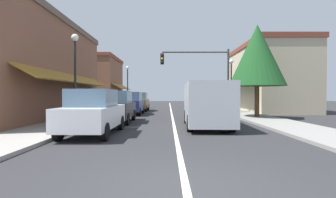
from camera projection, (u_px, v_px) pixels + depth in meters
name	position (u px, v px, depth m)	size (l,w,h in m)	color
ground_plane	(171.00, 112.00, 22.15)	(80.00, 80.00, 0.00)	#28282B
sidewalk_left	(109.00, 112.00, 22.15)	(2.60, 56.00, 0.12)	gray
sidewalk_right	(234.00, 112.00, 22.15)	(2.60, 56.00, 0.12)	gray
lane_center_stripe	(171.00, 112.00, 22.15)	(0.14, 52.00, 0.01)	silver
storefront_left_block	(24.00, 68.00, 16.09)	(6.70, 14.20, 6.49)	brown
storefront_right_block	(268.00, 78.00, 24.10)	(6.22, 10.20, 6.30)	#BCAD8E
storefront_far_left	(95.00, 82.00, 32.09)	(6.86, 8.20, 6.31)	brown
parked_car_nearest_left	(93.00, 112.00, 9.83)	(1.81, 4.12, 1.77)	silver
parked_car_second_left	(116.00, 107.00, 14.11)	(1.82, 4.12, 1.77)	black
parked_car_third_left	(131.00, 103.00, 19.71)	(1.79, 4.11, 1.77)	navy
parked_car_far_left	(139.00, 102.00, 24.07)	(1.79, 4.10, 1.77)	brown
van_in_lane	(206.00, 103.00, 12.16)	(2.12, 5.23, 2.12)	#B2B7BC
traffic_signal_mast_arm	(203.00, 69.00, 21.28)	(5.83, 0.50, 5.41)	#333333
street_lamp_left_near	(75.00, 64.00, 12.68)	(0.36, 0.36, 4.61)	black
street_lamp_right_mid	(231.00, 77.00, 20.56)	(0.36, 0.36, 4.44)	black
street_lamp_left_far	(127.00, 80.00, 28.07)	(0.36, 0.36, 4.74)	black
tree_right_near	(257.00, 55.00, 16.53)	(3.66, 3.66, 6.17)	#4C331E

